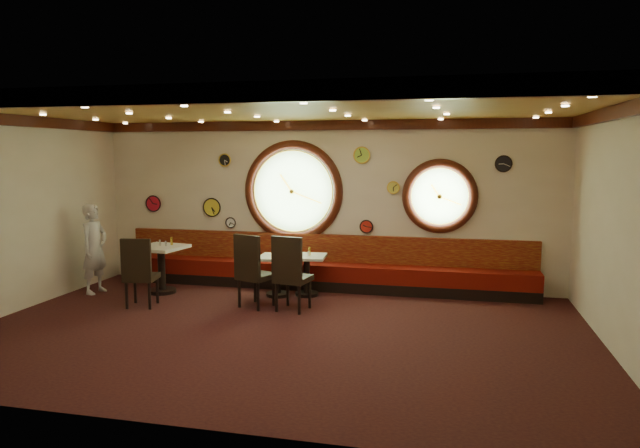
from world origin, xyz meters
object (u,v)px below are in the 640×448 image
(chair_a, at_px, (139,268))
(condiment_b_bottle, at_px, (283,251))
(chair_b, at_px, (252,266))
(condiment_c_bottle, at_px, (309,251))
(condiment_a_pepper, at_px, (166,243))
(condiment_a_bottle, at_px, (172,241))
(condiment_b_pepper, at_px, (277,253))
(chair_c, at_px, (290,269))
(waiter, at_px, (94,249))
(table_c, at_px, (307,270))
(table_a, at_px, (161,263))
(condiment_b_salt, at_px, (276,253))
(condiment_a_salt, at_px, (160,243))
(table_b, at_px, (278,271))
(condiment_c_salt, at_px, (302,252))
(condiment_c_pepper, at_px, (309,253))

(chair_a, distance_m, condiment_b_bottle, 2.51)
(chair_b, height_order, condiment_c_bottle, chair_b)
(condiment_a_pepper, relative_size, condiment_b_bottle, 0.61)
(chair_b, relative_size, condiment_a_pepper, 8.11)
(condiment_a_bottle, distance_m, condiment_b_bottle, 2.12)
(condiment_b_pepper, bearing_deg, condiment_a_bottle, -176.71)
(chair_c, distance_m, condiment_b_bottle, 1.10)
(condiment_b_pepper, bearing_deg, waiter, -170.78)
(table_c, bearing_deg, chair_b, -123.45)
(table_a, relative_size, condiment_b_salt, 10.55)
(condiment_a_bottle, relative_size, condiment_c_bottle, 1.01)
(table_a, height_order, chair_a, chair_a)
(table_c, distance_m, condiment_b_salt, 0.64)
(chair_b, height_order, condiment_a_salt, chair_b)
(table_c, distance_m, chair_c, 1.13)
(condiment_a_pepper, distance_m, condiment_c_bottle, 2.67)
(table_b, relative_size, condiment_a_pepper, 7.73)
(table_b, bearing_deg, chair_b, -101.52)
(condiment_c_salt, distance_m, condiment_b_pepper, 0.46)
(table_b, bearing_deg, condiment_c_salt, 24.89)
(chair_a, bearing_deg, chair_c, -2.57)
(condiment_b_bottle, distance_m, waiter, 3.50)
(condiment_a_pepper, height_order, condiment_a_bottle, condiment_a_bottle)
(condiment_c_pepper, height_order, condiment_b_bottle, condiment_b_bottle)
(chair_a, xyz_separation_m, condiment_b_salt, (1.97, 1.36, 0.10))
(condiment_a_bottle, bearing_deg, condiment_a_salt, -151.14)
(chair_b, distance_m, condiment_a_pepper, 2.02)
(chair_c, height_order, condiment_b_bottle, chair_c)
(condiment_a_pepper, xyz_separation_m, condiment_b_pepper, (2.06, 0.24, -0.14))
(condiment_b_bottle, height_order, condiment_c_bottle, condiment_b_bottle)
(condiment_a_pepper, bearing_deg, condiment_c_salt, 9.61)
(chair_a, xyz_separation_m, condiment_b_pepper, (2.00, 1.30, 0.11))
(chair_a, height_order, chair_b, chair_b)
(chair_c, relative_size, condiment_b_salt, 9.01)
(condiment_b_salt, bearing_deg, condiment_a_salt, -172.67)
(table_b, distance_m, condiment_b_bottle, 0.37)
(condiment_b_salt, xyz_separation_m, condiment_c_salt, (0.45, 0.11, 0.01))
(condiment_b_bottle, bearing_deg, chair_c, -67.11)
(table_b, height_order, condiment_c_salt, condiment_c_salt)
(condiment_c_pepper, relative_size, waiter, 0.05)
(chair_c, xyz_separation_m, condiment_a_pepper, (-2.59, 0.71, 0.21))
(table_a, relative_size, condiment_c_bottle, 6.15)
(table_c, height_order, condiment_a_salt, condiment_a_salt)
(table_a, xyz_separation_m, condiment_b_pepper, (2.15, 0.26, 0.23))
(condiment_c_pepper, xyz_separation_m, waiter, (-3.92, -0.67, 0.05))
(condiment_b_salt, distance_m, condiment_c_bottle, 0.61)
(chair_a, xyz_separation_m, condiment_c_pepper, (2.57, 1.42, 0.11))
(condiment_a_salt, distance_m, condiment_b_bottle, 2.32)
(condiment_c_salt, bearing_deg, chair_a, -148.61)
(table_a, distance_m, condiment_c_bottle, 2.77)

